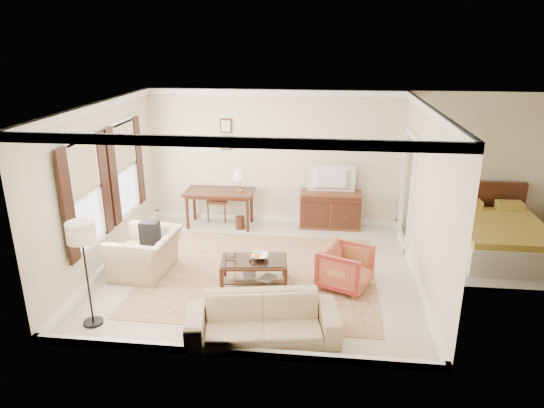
% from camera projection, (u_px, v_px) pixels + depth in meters
% --- Properties ---
extents(room_shell, '(5.51, 5.01, 2.91)m').
position_uv_depth(room_shell, '(258.00, 132.00, 7.81)').
color(room_shell, beige).
rests_on(room_shell, ground).
extents(annex_bedroom, '(3.00, 2.70, 2.90)m').
position_uv_depth(annex_bedroom, '(503.00, 238.00, 9.12)').
color(annex_bedroom, beige).
rests_on(annex_bedroom, ground).
extents(window_front, '(0.12, 1.56, 1.80)m').
position_uv_depth(window_front, '(85.00, 194.00, 7.74)').
color(window_front, '#CCB284').
rests_on(window_front, room_shell).
extents(window_rear, '(0.12, 1.56, 1.80)m').
position_uv_depth(window_rear, '(125.00, 168.00, 9.24)').
color(window_rear, '#CCB284').
rests_on(window_rear, room_shell).
extents(doorway, '(0.10, 1.12, 2.25)m').
position_uv_depth(doorway, '(407.00, 192.00, 9.39)').
color(doorway, white).
rests_on(doorway, room_shell).
extents(rug, '(4.04, 3.48, 0.01)m').
position_uv_depth(rug, '(260.00, 274.00, 8.48)').
color(rug, brown).
rests_on(rug, room_shell).
extents(writing_desk, '(1.46, 0.73, 0.80)m').
position_uv_depth(writing_desk, '(219.00, 196.00, 10.43)').
color(writing_desk, '#3B1B10').
rests_on(writing_desk, room_shell).
extents(desk_chair, '(0.46, 0.46, 1.05)m').
position_uv_depth(desk_chair, '(218.00, 197.00, 10.82)').
color(desk_chair, brown).
rests_on(desk_chair, room_shell).
extents(desk_lamp, '(0.32, 0.32, 0.50)m').
position_uv_depth(desk_lamp, '(240.00, 180.00, 10.26)').
color(desk_lamp, silver).
rests_on(desk_lamp, writing_desk).
extents(framed_prints, '(0.25, 0.04, 0.68)m').
position_uv_depth(framed_prints, '(226.00, 134.00, 10.41)').
color(framed_prints, '#3B1B10').
rests_on(framed_prints, room_shell).
extents(sideboard, '(1.29, 0.50, 0.79)m').
position_uv_depth(sideboard, '(330.00, 210.00, 10.45)').
color(sideboard, brown).
rests_on(sideboard, room_shell).
extents(tv, '(0.95, 0.55, 0.13)m').
position_uv_depth(tv, '(332.00, 171.00, 10.14)').
color(tv, black).
rests_on(tv, sideboard).
extents(coffee_table, '(1.16, 0.77, 0.46)m').
position_uv_depth(coffee_table, '(254.00, 265.00, 8.01)').
color(coffee_table, '#3B1B10').
rests_on(coffee_table, room_shell).
extents(fruit_bowl, '(0.42, 0.42, 0.10)m').
position_uv_depth(fruit_bowl, '(260.00, 256.00, 7.99)').
color(fruit_bowl, silver).
rests_on(fruit_bowl, coffee_table).
extents(book_a, '(0.28, 0.12, 0.38)m').
position_uv_depth(book_a, '(243.00, 274.00, 8.08)').
color(book_a, brown).
rests_on(book_a, coffee_table).
extents(book_b, '(0.26, 0.15, 0.38)m').
position_uv_depth(book_b, '(262.00, 276.00, 8.04)').
color(book_b, brown).
rests_on(book_b, coffee_table).
extents(striped_armchair, '(0.95, 0.98, 0.78)m').
position_uv_depth(striped_armchair, '(346.00, 266.00, 7.92)').
color(striped_armchair, maroon).
rests_on(striped_armchair, room_shell).
extents(club_armchair, '(0.83, 1.20, 1.00)m').
position_uv_depth(club_armchair, '(145.00, 246.00, 8.37)').
color(club_armchair, tan).
rests_on(club_armchair, room_shell).
extents(backpack, '(0.29, 0.36, 0.40)m').
position_uv_depth(backpack, '(150.00, 231.00, 8.37)').
color(backpack, black).
rests_on(backpack, club_armchair).
extents(sofa, '(2.14, 0.95, 0.81)m').
position_uv_depth(sofa, '(263.00, 313.00, 6.55)').
color(sofa, tan).
rests_on(sofa, room_shell).
extents(floor_lamp, '(0.39, 0.39, 1.58)m').
position_uv_depth(floor_lamp, '(82.00, 240.00, 6.59)').
color(floor_lamp, black).
rests_on(floor_lamp, room_shell).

